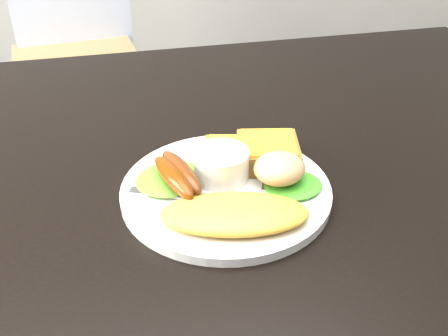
# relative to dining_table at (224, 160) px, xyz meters

# --- Properties ---
(dining_table) EXTENTS (1.20, 0.80, 0.04)m
(dining_table) POSITION_rel_dining_table_xyz_m (0.00, 0.00, 0.00)
(dining_table) COLOR black
(dining_table) RESTS_ON ground
(dining_chair) EXTENTS (0.45, 0.45, 0.05)m
(dining_chair) POSITION_rel_dining_table_xyz_m (-0.25, 1.13, -0.28)
(dining_chair) COLOR tan
(dining_chair) RESTS_ON ground
(person) EXTENTS (0.59, 0.49, 1.40)m
(person) POSITION_rel_dining_table_xyz_m (0.38, 0.62, -0.03)
(person) COLOR #204F81
(person) RESTS_ON ground
(plate) EXTENTS (0.25, 0.25, 0.01)m
(plate) POSITION_rel_dining_table_xyz_m (-0.02, -0.11, 0.03)
(plate) COLOR white
(plate) RESTS_ON dining_table
(lettuce_left) EXTENTS (0.11, 0.10, 0.01)m
(lettuce_left) POSITION_rel_dining_table_xyz_m (-0.08, -0.08, 0.04)
(lettuce_left) COLOR #579623
(lettuce_left) RESTS_ON plate
(lettuce_right) EXTENTS (0.07, 0.07, 0.01)m
(lettuce_right) POSITION_rel_dining_table_xyz_m (0.05, -0.13, 0.04)
(lettuce_right) COLOR #2B971E
(lettuce_right) RESTS_ON plate
(omelette) EXTENTS (0.18, 0.11, 0.02)m
(omelette) POSITION_rel_dining_table_xyz_m (-0.03, -0.17, 0.04)
(omelette) COLOR #EE993A
(omelette) RESTS_ON plate
(sausage_a) EXTENTS (0.05, 0.10, 0.02)m
(sausage_a) POSITION_rel_dining_table_xyz_m (-0.08, -0.11, 0.05)
(sausage_a) COLOR #6C320F
(sausage_a) RESTS_ON lettuce_left
(sausage_b) EXTENTS (0.05, 0.10, 0.02)m
(sausage_b) POSITION_rel_dining_table_xyz_m (-0.07, -0.10, 0.05)
(sausage_b) COLOR #5F290C
(sausage_b) RESTS_ON lettuce_left
(ramekin) EXTENTS (0.09, 0.09, 0.04)m
(ramekin) POSITION_rel_dining_table_xyz_m (-0.02, -0.09, 0.05)
(ramekin) COLOR white
(ramekin) RESTS_ON plate
(toast_a) EXTENTS (0.10, 0.10, 0.01)m
(toast_a) POSITION_rel_dining_table_xyz_m (0.01, -0.06, 0.04)
(toast_a) COLOR olive
(toast_a) RESTS_ON plate
(toast_b) EXTENTS (0.09, 0.09, 0.01)m
(toast_b) POSITION_rel_dining_table_xyz_m (0.04, -0.07, 0.05)
(toast_b) COLOR olive
(toast_b) RESTS_ON toast_a
(potato_salad) EXTENTS (0.07, 0.07, 0.03)m
(potato_salad) POSITION_rel_dining_table_xyz_m (0.04, -0.12, 0.06)
(potato_salad) COLOR beige
(potato_salad) RESTS_ON lettuce_right
(fork) EXTENTS (0.15, 0.07, 0.00)m
(fork) POSITION_rel_dining_table_xyz_m (-0.06, -0.12, 0.03)
(fork) COLOR #ADAFB7
(fork) RESTS_ON plate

